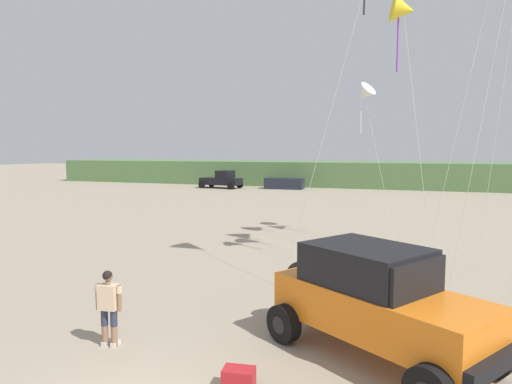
{
  "coord_description": "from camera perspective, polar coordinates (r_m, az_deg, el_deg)",
  "views": [
    {
      "loc": [
        4.03,
        -5.38,
        4.21
      ],
      "look_at": [
        0.73,
        4.04,
        3.28
      ],
      "focal_mm": 31.43,
      "sensor_mm": 36.0,
      "label": 1
    }
  ],
  "objects": [
    {
      "name": "person_watching",
      "position": [
        10.36,
        -18.24,
        -13.38
      ],
      "size": [
        0.62,
        0.34,
        1.67
      ],
      "color": "#8C664C",
      "rests_on": "ground_plane"
    },
    {
      "name": "distant_sedan",
      "position": [
        49.13,
        3.62,
        1.1
      ],
      "size": [
        4.26,
        1.86,
        1.2
      ],
      "primitive_type": "cube",
      "rotation": [
        0.0,
        0.0,
        0.04
      ],
      "color": "#1E232D",
      "rests_on": "ground_plane"
    },
    {
      "name": "kite_black_sled",
      "position": [
        16.61,
        18.24,
        21.12
      ],
      "size": [
        1.68,
        2.95,
        9.35
      ],
      "color": "yellow",
      "rests_on": "ground_plane"
    },
    {
      "name": "dune_ridge",
      "position": [
        54.32,
        19.06,
        2.09
      ],
      "size": [
        90.0,
        9.15,
        2.85
      ],
      "primitive_type": "cube",
      "color": "#567A47",
      "rests_on": "ground_plane"
    },
    {
      "name": "distant_pickup",
      "position": [
        50.1,
        -4.36,
        1.56
      ],
      "size": [
        4.78,
        2.84,
        1.98
      ],
      "color": "black",
      "rests_on": "ground_plane"
    },
    {
      "name": "jeep",
      "position": [
        9.64,
        15.13,
        -13.07
      ],
      "size": [
        4.95,
        4.34,
        2.26
      ],
      "color": "orange",
      "rests_on": "ground_plane"
    },
    {
      "name": "kite_red_delta",
      "position": [
        22.71,
        13.64,
        12.09
      ],
      "size": [
        2.33,
        2.6,
        7.53
      ],
      "color": "white",
      "rests_on": "ground_plane"
    },
    {
      "name": "cooler_box",
      "position": [
        8.57,
        -2.21,
        -22.67
      ],
      "size": [
        0.6,
        0.43,
        0.38
      ],
      "primitive_type": "cube",
      "rotation": [
        0.0,
        0.0,
        0.13
      ],
      "color": "#B21E23",
      "rests_on": "ground_plane"
    }
  ]
}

